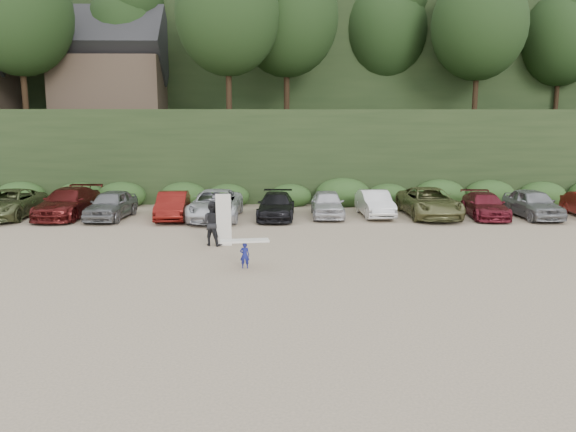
{
  "coord_description": "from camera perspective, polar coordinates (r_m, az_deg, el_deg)",
  "views": [
    {
      "loc": [
        0.45,
        -20.61,
        5.38
      ],
      "look_at": [
        1.02,
        3.0,
        1.3
      ],
      "focal_mm": 35.0,
      "sensor_mm": 36.0,
      "label": 1
    }
  ],
  "objects": [
    {
      "name": "parked_cars",
      "position": [
        31.11,
        -6.36,
        1.22
      ],
      "size": [
        39.65,
        6.52,
        1.62
      ],
      "color": "silver",
      "rests_on": "ground"
    },
    {
      "name": "hillside_backdrop",
      "position": [
        56.85,
        -2.17,
        15.69
      ],
      "size": [
        90.0,
        41.5,
        28.0
      ],
      "color": "black",
      "rests_on": "ground"
    },
    {
      "name": "ground",
      "position": [
        21.31,
        -2.56,
        -4.83
      ],
      "size": [
        120.0,
        120.0,
        0.0
      ],
      "primitive_type": "plane",
      "color": "tan",
      "rests_on": "ground"
    },
    {
      "name": "child_surfer",
      "position": [
        20.51,
        -4.43,
        -3.35
      ],
      "size": [
        1.82,
        0.72,
        1.06
      ],
      "color": "navy",
      "rests_on": "ground"
    },
    {
      "name": "adult_surfer",
      "position": [
        24.32,
        -7.61,
        -0.71
      ],
      "size": [
        1.41,
        1.02,
        2.27
      ],
      "color": "black",
      "rests_on": "ground"
    }
  ]
}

